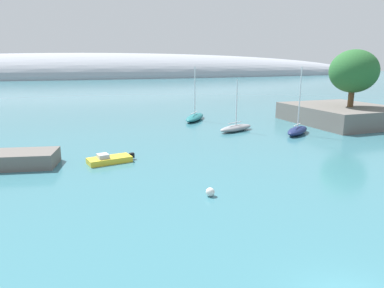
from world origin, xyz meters
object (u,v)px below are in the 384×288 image
at_px(tree_clump_shore, 354,71).
at_px(sailboat_navy_near_shore, 297,130).
at_px(sailboat_grey_mid_mooring, 236,128).
at_px(motorboat_yellow_alongside_breakwater, 109,159).
at_px(sailboat_teal_outer_mooring, 195,117).
at_px(mooring_buoy_white, 210,192).

distance_m(tree_clump_shore, sailboat_navy_near_shore, 14.60).
distance_m(tree_clump_shore, sailboat_grey_mid_mooring, 20.31).
xyz_separation_m(sailboat_navy_near_shore, motorboat_yellow_alongside_breakwater, (-25.48, -5.07, -0.25)).
height_order(tree_clump_shore, sailboat_teal_outer_mooring, tree_clump_shore).
distance_m(sailboat_teal_outer_mooring, motorboat_yellow_alongside_breakwater, 26.44).
height_order(sailboat_navy_near_shore, sailboat_grey_mid_mooring, sailboat_navy_near_shore).
bearing_deg(motorboat_yellow_alongside_breakwater, sailboat_grey_mid_mooring, -163.05).
bearing_deg(tree_clump_shore, motorboat_yellow_alongside_breakwater, -167.18).
bearing_deg(sailboat_grey_mid_mooring, tree_clump_shore, -25.74).
bearing_deg(sailboat_grey_mid_mooring, motorboat_yellow_alongside_breakwater, -173.84).
xyz_separation_m(sailboat_navy_near_shore, mooring_buoy_white, (-19.67, -16.41, -0.25)).
distance_m(sailboat_grey_mid_mooring, sailboat_teal_outer_mooring, 10.96).
bearing_deg(mooring_buoy_white, sailboat_teal_outer_mooring, 71.44).
xyz_separation_m(sailboat_grey_mid_mooring, mooring_buoy_white, (-12.90, -21.22, -0.17)).
distance_m(tree_clump_shore, motorboat_yellow_alongside_breakwater, 39.23).
relative_size(sailboat_grey_mid_mooring, mooring_buoy_white, 11.03).
xyz_separation_m(motorboat_yellow_alongside_breakwater, mooring_buoy_white, (5.81, -11.35, 0.01)).
height_order(tree_clump_shore, mooring_buoy_white, tree_clump_shore).
bearing_deg(sailboat_navy_near_shore, tree_clump_shore, -20.26).
distance_m(tree_clump_shore, mooring_buoy_white, 38.20).
height_order(sailboat_grey_mid_mooring, mooring_buoy_white, sailboat_grey_mid_mooring).
bearing_deg(motorboat_yellow_alongside_breakwater, tree_clump_shore, -178.04).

